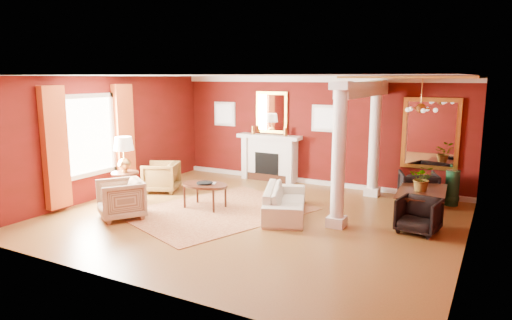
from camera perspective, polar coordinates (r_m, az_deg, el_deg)
The scene contains 27 objects.
ground at distance 9.50m, azimuth -0.42°, elevation -7.26°, with size 8.00×8.00×0.00m, color brown.
room_shell at distance 9.10m, azimuth -0.44°, elevation 4.95°, with size 8.04×7.04×2.92m.
fireplace at distance 12.79m, azimuth 1.66°, elevation 0.31°, with size 1.85×0.42×1.29m.
overmantel_mirror at distance 12.76m, azimuth 1.97°, elevation 5.96°, with size 0.95×0.07×1.15m.
flank_window_left at distance 13.53m, azimuth -3.92°, elevation 5.77°, with size 0.70×0.07×0.70m.
flank_window_right at distance 12.16m, azimuth 8.57°, elevation 5.17°, with size 0.70×0.07×0.70m.
left_window at distance 11.15m, azimuth -19.83°, elevation 2.26°, with size 0.21×2.55×2.60m.
column_front at distance 8.77m, azimuth 10.30°, elevation 0.68°, with size 0.36×0.36×2.80m.
column_back at distance 11.34m, azimuth 14.60°, elevation 2.68°, with size 0.36×0.36×2.80m.
header_beam at distance 10.19m, azimuth 13.39°, elevation 8.64°, with size 0.30×3.20×0.32m, color white.
amber_ceiling at distance 9.80m, azimuth 19.80°, elevation 9.72°, with size 2.30×3.40×0.04m, color gold.
dining_mirror at distance 11.55m, azimuth 20.97°, elevation 3.08°, with size 1.30×0.07×1.70m.
chandelier at distance 9.86m, azimuth 19.91°, elevation 6.09°, with size 0.60×0.62×0.75m.
crown_trim at distance 12.20m, azimuth 7.57°, elevation 10.01°, with size 8.00×0.08×0.16m, color white.
base_trim at distance 12.52m, azimuth 7.27°, elevation -2.72°, with size 8.00×0.08×0.12m, color white.
rug at distance 9.97m, azimuth -4.77°, elevation -6.40°, with size 2.75×3.67×0.01m, color maroon.
sofa at distance 9.63m, azimuth 3.66°, elevation -4.53°, with size 2.07×0.60×0.81m, color beige.
armchair_leopard at distance 11.79m, azimuth -11.77°, elevation -1.90°, with size 0.81×0.76×0.83m, color black.
armchair_stripe at distance 9.79m, azimuth -16.56°, elevation -4.50°, with size 0.85×0.80×0.88m, color tan.
coffee_table at distance 10.14m, azimuth -6.41°, elevation -3.23°, with size 1.10×1.10×0.55m.
coffee_book at distance 10.12m, azimuth -5.91°, elevation -2.40°, with size 0.15×0.02×0.20m, color #32190E.
side_table at distance 10.85m, azimuth -16.15°, elevation 0.20°, with size 0.62×0.62×1.54m.
dining_table at distance 10.00m, azimuth 20.17°, elevation -4.29°, with size 1.64×0.58×0.92m, color #32190E.
dining_chair_near at distance 9.06m, azimuth 19.67°, elevation -6.34°, with size 0.71×0.67×0.73m, color black.
dining_chair_far at distance 11.07m, azimuth 19.60°, elevation -3.13°, with size 0.80×0.74×0.82m, color black.
green_urn at distance 11.25m, azimuth 23.28°, elevation -3.63°, with size 0.34×0.34×0.81m.
potted_plant at distance 9.81m, azimuth 20.19°, elevation -0.57°, with size 0.48×0.53×0.42m, color #26591E.
Camera 1 is at (4.38, -7.92, 2.88)m, focal length 32.00 mm.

